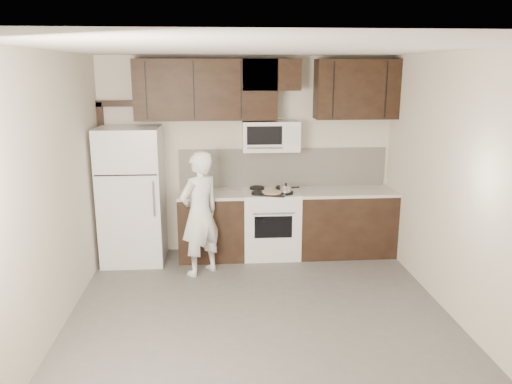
{
  "coord_description": "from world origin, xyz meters",
  "views": [
    {
      "loc": [
        -0.41,
        -4.59,
        2.52
      ],
      "look_at": [
        0.01,
        0.9,
        1.16
      ],
      "focal_mm": 35.0,
      "sensor_mm": 36.0,
      "label": 1
    }
  ],
  "objects": [
    {
      "name": "stove",
      "position": [
        0.3,
        1.94,
        0.46
      ],
      "size": [
        0.76,
        0.66,
        0.94
      ],
      "color": "silver",
      "rests_on": "floor"
    },
    {
      "name": "back_wall",
      "position": [
        0.0,
        2.25,
        1.35
      ],
      "size": [
        4.0,
        0.0,
        4.0
      ],
      "primitive_type": "plane",
      "rotation": [
        1.57,
        0.0,
        0.0
      ],
      "color": "beige",
      "rests_on": "ground"
    },
    {
      "name": "saucepan",
      "position": [
        0.48,
        1.79,
        0.97
      ],
      "size": [
        0.27,
        0.16,
        0.15
      ],
      "color": "silver",
      "rests_on": "stove"
    },
    {
      "name": "counter_run",
      "position": [
        0.6,
        1.94,
        0.46
      ],
      "size": [
        2.95,
        0.64,
        0.91
      ],
      "color": "black",
      "rests_on": "floor"
    },
    {
      "name": "baking_tray",
      "position": [
        0.29,
        1.78,
        0.92
      ],
      "size": [
        0.45,
        0.39,
        0.02
      ],
      "primitive_type": "cube",
      "rotation": [
        0.0,
        0.0,
        -0.3
      ],
      "color": "black",
      "rests_on": "counter_run"
    },
    {
      "name": "door_trim",
      "position": [
        -1.92,
        2.21,
        1.25
      ],
      "size": [
        0.5,
        0.08,
        2.12
      ],
      "color": "black",
      "rests_on": "floor"
    },
    {
      "name": "ceiling",
      "position": [
        0.0,
        0.0,
        2.7
      ],
      "size": [
        4.5,
        4.5,
        0.0
      ],
      "primitive_type": "plane",
      "rotation": [
        3.14,
        0.0,
        0.0
      ],
      "color": "white",
      "rests_on": "back_wall"
    },
    {
      "name": "microwave",
      "position": [
        0.3,
        2.06,
        1.65
      ],
      "size": [
        0.76,
        0.42,
        0.4
      ],
      "color": "silver",
      "rests_on": "upper_cabinets"
    },
    {
      "name": "pizza",
      "position": [
        0.29,
        1.78,
        0.94
      ],
      "size": [
        0.33,
        0.33,
        0.02
      ],
      "primitive_type": "cylinder",
      "rotation": [
        0.0,
        0.0,
        -0.3
      ],
      "color": "beige",
      "rests_on": "baking_tray"
    },
    {
      "name": "person",
      "position": [
        -0.65,
        1.36,
        0.78
      ],
      "size": [
        0.68,
        0.65,
        1.57
      ],
      "primitive_type": "imported",
      "rotation": [
        0.0,
        0.0,
        3.84
      ],
      "color": "silver",
      "rests_on": "floor"
    },
    {
      "name": "backsplash",
      "position": [
        0.5,
        2.24,
        1.18
      ],
      "size": [
        2.9,
        0.02,
        0.54
      ],
      "primitive_type": "cube",
      "color": "beige",
      "rests_on": "counter_run"
    },
    {
      "name": "floor",
      "position": [
        0.0,
        0.0,
        0.0
      ],
      "size": [
        4.5,
        4.5,
        0.0
      ],
      "primitive_type": "plane",
      "color": "#585552",
      "rests_on": "ground"
    },
    {
      "name": "upper_cabinets",
      "position": [
        0.21,
        2.08,
        2.28
      ],
      "size": [
        3.48,
        0.35,
        0.78
      ],
      "color": "black",
      "rests_on": "back_wall"
    },
    {
      "name": "refrigerator",
      "position": [
        -1.55,
        1.89,
        0.9
      ],
      "size": [
        0.8,
        0.76,
        1.8
      ],
      "color": "silver",
      "rests_on": "floor"
    }
  ]
}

